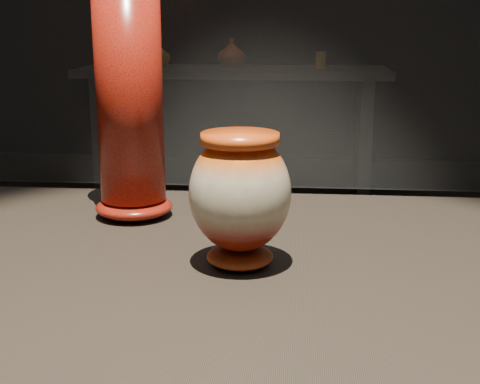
# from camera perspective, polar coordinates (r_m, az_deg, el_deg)

# --- Properties ---
(main_vase) EXTENTS (0.17, 0.17, 0.18)m
(main_vase) POSITION_cam_1_polar(r_m,az_deg,el_deg) (0.89, 0.00, -0.21)
(main_vase) COLOR #691409
(main_vase) RESTS_ON display_plinth
(tall_vase) EXTENTS (0.15, 0.15, 0.41)m
(tall_vase) POSITION_cam_1_polar(r_m,az_deg,el_deg) (1.11, -9.39, 7.82)
(tall_vase) COLOR #A4270A
(tall_vase) RESTS_ON display_plinth
(back_shelf) EXTENTS (2.00, 0.60, 0.90)m
(back_shelf) POSITION_cam_1_polar(r_m,az_deg,el_deg) (4.44, -0.57, 7.15)
(back_shelf) COLOR black
(back_shelf) RESTS_ON ground
(back_vase_left) EXTENTS (0.18, 0.18, 0.17)m
(back_vase_left) POSITION_cam_1_polar(r_m,az_deg,el_deg) (4.43, -7.07, 11.56)
(back_vase_left) COLOR #955F15
(back_vase_left) RESTS_ON back_shelf
(back_vase_mid) EXTENTS (0.24, 0.24, 0.18)m
(back_vase_mid) POSITION_cam_1_polar(r_m,az_deg,el_deg) (4.46, -0.73, 11.77)
(back_vase_mid) COLOR #691409
(back_vase_mid) RESTS_ON back_shelf
(back_vase_right) EXTENTS (0.07, 0.07, 0.11)m
(back_vase_right) POSITION_cam_1_polar(r_m,az_deg,el_deg) (4.36, 6.86, 11.12)
(back_vase_right) COLOR #955F15
(back_vase_right) RESTS_ON back_shelf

